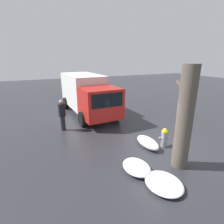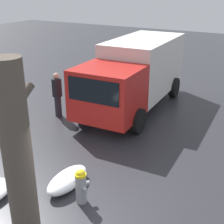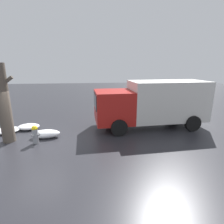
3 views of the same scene
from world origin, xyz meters
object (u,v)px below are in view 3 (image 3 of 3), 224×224
(delivery_truck, at_px, (153,102))
(pedestrian, at_px, (108,105))
(tree_trunk, at_px, (4,104))
(fire_hydrant, at_px, (35,134))

(delivery_truck, distance_m, pedestrian, 3.33)
(tree_trunk, distance_m, pedestrian, 6.40)
(tree_trunk, distance_m, delivery_truck, 7.89)
(delivery_truck, xyz_separation_m, pedestrian, (-2.47, 2.17, -0.55))
(tree_trunk, bearing_deg, delivery_truck, 9.36)
(fire_hydrant, height_order, pedestrian, pedestrian)
(tree_trunk, relative_size, pedestrian, 2.13)
(tree_trunk, xyz_separation_m, delivery_truck, (7.77, 1.28, -0.39))
(fire_hydrant, xyz_separation_m, pedestrian, (3.91, 3.89, 0.50))
(delivery_truck, bearing_deg, fire_hydrant, 102.33)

